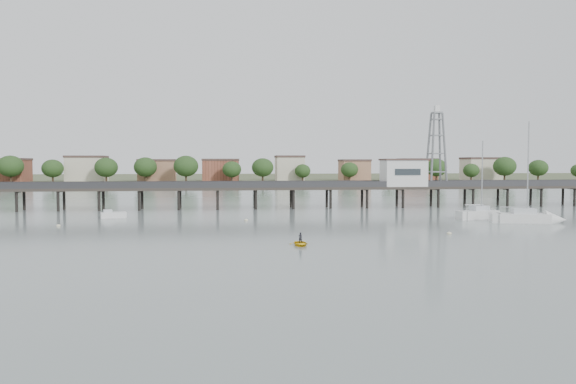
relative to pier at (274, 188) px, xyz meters
name	(u,v)px	position (x,y,z in m)	size (l,w,h in m)	color
ground_plane	(343,268)	(0.00, -60.00, -3.79)	(500.00, 500.00, 0.00)	slate
pier	(274,188)	(0.00, 0.00, 0.00)	(150.00, 5.00, 5.50)	#2D2823
pier_building	(403,172)	(25.00, 0.00, 2.87)	(8.40, 5.40, 5.30)	silver
lattice_tower	(436,149)	(31.50, 0.00, 7.31)	(3.20, 3.20, 15.50)	slate
sailboat_d	(535,218)	(34.66, -29.39, -3.16)	(9.69, 5.08, 15.27)	silver
sailboat_c	(486,215)	(30.23, -23.26, -3.15)	(7.79, 3.56, 12.48)	silver
white_tender	(113,215)	(-26.48, -15.10, -3.34)	(4.03, 2.54, 1.46)	silver
yellow_dinghy	(300,245)	(-1.67, -47.20, -3.79)	(2.06, 0.60, 2.89)	yellow
dinghy_occupant	(300,245)	(-1.67, -47.20, -3.79)	(0.41, 1.12, 0.27)	black
mooring_buoys	(375,223)	(11.75, -27.76, -3.71)	(78.18, 21.90, 0.39)	beige
far_shore	(241,178)	(0.36, 179.58, -2.85)	(500.00, 170.00, 10.40)	#475133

